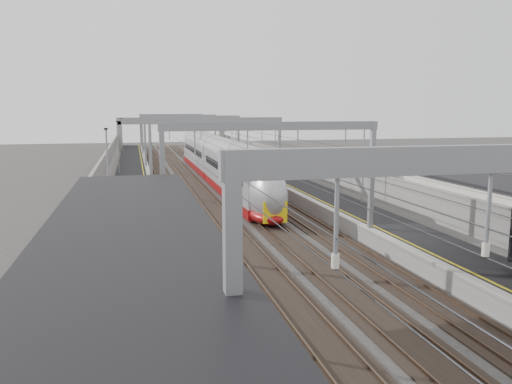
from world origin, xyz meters
TOP-DOWN VIEW (x-y plane):
  - platform_left at (-8.00, 45.00)m, footprint 4.00×120.00m
  - platform_right at (8.00, 45.00)m, footprint 4.00×120.00m
  - tracks at (0.00, 45.00)m, footprint 11.40×140.00m
  - overhead_line at (0.00, 51.62)m, footprint 13.00×140.00m
  - canopy_left at (-8.02, 2.99)m, footprint 4.40×30.00m
  - overbridge at (0.00, 100.00)m, footprint 22.00×2.20m
  - wall_left at (-11.20, 45.00)m, footprint 0.30×120.00m
  - wall_right at (11.20, 45.00)m, footprint 0.30×120.00m
  - train at (1.50, 49.73)m, footprint 2.72×49.63m
  - signal_green at (-5.20, 72.13)m, footprint 0.32×0.32m
  - signal_red_near at (3.20, 73.49)m, footprint 0.32×0.32m
  - signal_red_far at (5.40, 73.58)m, footprint 0.32×0.32m

SIDE VIEW (x-z plane):
  - tracks at x=0.00m, z-range -0.05..0.15m
  - platform_left at x=-8.00m, z-range 0.00..1.00m
  - platform_right at x=8.00m, z-range 0.00..1.00m
  - wall_left at x=-11.20m, z-range 0.00..3.20m
  - wall_right at x=11.20m, z-range 0.00..3.20m
  - train at x=1.50m, z-range -0.04..4.26m
  - signal_green at x=-5.20m, z-range 0.68..4.15m
  - signal_red_near at x=3.20m, z-range 0.68..4.15m
  - signal_red_far at x=5.40m, z-range 0.68..4.15m
  - canopy_left at x=-8.02m, z-range 2.97..7.21m
  - overbridge at x=0.00m, z-range 1.86..8.76m
  - overhead_line at x=0.00m, z-range 2.84..9.44m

